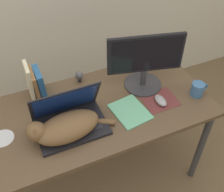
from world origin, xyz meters
The scene contains 11 objects.
desk centered at (0.00, 0.33, 0.65)m, with size 1.36×0.67×0.73m.
laptop centered at (-0.18, 0.27, 0.78)m, with size 0.38×0.27×0.26m.
cat centered at (-0.23, 0.21, 0.79)m, with size 0.47×0.21×0.15m.
external_monitor centered at (0.34, 0.41, 0.92)m, with size 0.45×0.24×0.36m.
mousepad centered at (0.37, 0.24, 0.73)m, with size 0.20×0.17×0.00m.
computer_mouse centered at (0.36, 0.22, 0.75)m, with size 0.06×0.10×0.04m.
book_row centered at (-0.30, 0.58, 0.83)m, with size 0.09×0.16×0.24m.
notepad centered at (0.16, 0.23, 0.73)m, with size 0.21×0.25×0.01m.
webcam centered at (-0.02, 0.60, 0.78)m, with size 0.05×0.05×0.08m.
mug centered at (0.61, 0.20, 0.77)m, with size 0.12×0.08×0.09m.
cd_disc centered at (-0.55, 0.33, 0.73)m, with size 0.12×0.12×0.00m.
Camera 1 is at (-0.38, -0.75, 1.93)m, focal length 45.00 mm.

